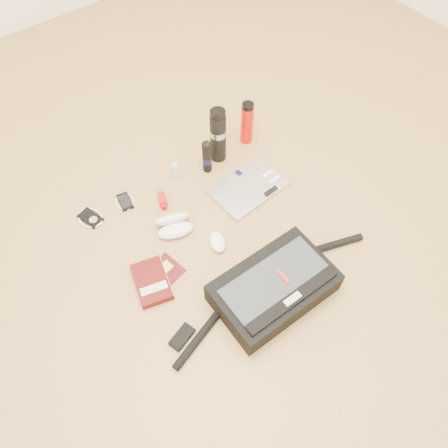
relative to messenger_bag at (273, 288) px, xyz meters
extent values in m
plane|color=#A88046|center=(0.01, 0.25, -0.06)|extent=(4.00, 4.00, 0.00)
cube|color=black|center=(0.00, 0.00, 0.00)|extent=(0.45, 0.29, 0.11)
cube|color=#2E3135|center=(0.00, -0.01, 0.06)|extent=(0.40, 0.21, 0.01)
cube|color=black|center=(0.00, -0.09, 0.06)|extent=(0.40, 0.05, 0.01)
cube|color=#C1B998|center=(0.00, -0.09, 0.06)|extent=(0.07, 0.03, 0.02)
cube|color=red|center=(0.03, -0.01, 0.06)|extent=(0.01, 0.06, 0.02)
cylinder|color=black|center=(-0.32, 0.03, -0.04)|extent=(0.27, 0.11, 0.03)
cylinder|color=black|center=(0.33, 0.01, -0.04)|extent=(0.27, 0.12, 0.03)
cube|color=black|center=(-0.37, 0.07, -0.05)|extent=(0.11, 0.08, 0.02)
cube|color=#B9B9BC|center=(0.25, 0.46, -0.05)|extent=(0.33, 0.23, 0.02)
cube|color=black|center=(0.27, 0.54, -0.04)|extent=(0.02, 0.03, 0.00)
cube|color=white|center=(0.37, 0.46, -0.03)|extent=(0.06, 0.02, 0.01)
cube|color=white|center=(0.37, 0.41, -0.03)|extent=(0.05, 0.02, 0.01)
cube|color=black|center=(0.31, 0.37, -0.03)|extent=(0.07, 0.02, 0.01)
cube|color=#470C0B|center=(-0.34, 0.32, -0.04)|extent=(0.17, 0.22, 0.03)
cube|color=beige|center=(-0.28, 0.30, -0.04)|extent=(0.05, 0.17, 0.03)
cube|color=beige|center=(-0.35, 0.28, -0.02)|extent=(0.11, 0.06, 0.00)
cube|color=#470B10|center=(-0.26, 0.34, -0.06)|extent=(0.11, 0.14, 0.00)
cube|color=#E3C04B|center=(-0.26, 0.35, -0.05)|extent=(0.05, 0.05, 0.00)
ellipsoid|color=white|center=(-0.03, 0.31, -0.04)|extent=(0.10, 0.12, 0.03)
ellipsoid|color=white|center=(-0.14, 0.46, -0.04)|extent=(0.17, 0.12, 0.04)
ellipsoid|color=white|center=(-0.12, 0.50, -0.02)|extent=(0.17, 0.13, 0.09)
ellipsoid|color=black|center=(-0.16, 0.47, -0.03)|extent=(0.05, 0.04, 0.01)
ellipsoid|color=black|center=(-0.11, 0.45, -0.03)|extent=(0.05, 0.04, 0.01)
cylinder|color=black|center=(-0.14, 0.46, -0.03)|extent=(0.02, 0.01, 0.00)
cube|color=black|center=(-0.39, 0.74, -0.05)|extent=(0.09, 0.12, 0.01)
cylinder|color=#B1B1B4|center=(-0.38, 0.72, -0.05)|extent=(0.04, 0.04, 0.00)
torus|color=white|center=(-0.39, 0.74, -0.05)|extent=(0.11, 0.11, 0.01)
cube|color=black|center=(-0.22, 0.73, -0.05)|extent=(0.07, 0.11, 0.01)
cube|color=black|center=(-0.22, 0.73, -0.05)|extent=(0.06, 0.08, 0.00)
torus|color=white|center=(-0.22, 0.73, -0.05)|extent=(0.09, 0.09, 0.01)
cube|color=#B60C14|center=(-0.09, 0.63, -0.04)|extent=(0.05, 0.07, 0.03)
cube|color=#A6060C|center=(-0.10, 0.60, -0.04)|extent=(0.03, 0.03, 0.02)
cylinder|color=#ABABAD|center=(-0.07, 0.67, -0.04)|extent=(0.04, 0.04, 0.02)
cylinder|color=#A4D1E5|center=(0.03, 0.71, -0.02)|extent=(0.03, 0.03, 0.08)
cylinder|color=white|center=(0.03, 0.71, 0.03)|extent=(0.02, 0.02, 0.02)
cylinder|color=white|center=(0.03, 0.71, 0.04)|extent=(0.01, 0.01, 0.01)
cylinder|color=black|center=(0.18, 0.66, 0.03)|extent=(0.05, 0.05, 0.17)
cylinder|color=black|center=(0.18, 0.66, 0.01)|extent=(0.05, 0.05, 0.03)
ellipsoid|color=black|center=(0.18, 0.66, 0.11)|extent=(0.05, 0.05, 0.02)
cylinder|color=black|center=(0.27, 0.69, 0.07)|extent=(0.09, 0.09, 0.26)
cylinder|color=#A2A2A5|center=(0.27, 0.69, 0.10)|extent=(0.10, 0.10, 0.03)
cylinder|color=black|center=(0.27, 0.69, 0.21)|extent=(0.09, 0.09, 0.03)
cylinder|color=red|center=(0.44, 0.70, 0.04)|extent=(0.06, 0.06, 0.20)
cylinder|color=black|center=(0.44, 0.70, 0.16)|extent=(0.06, 0.06, 0.02)
camera|label=1|loc=(-0.58, -0.45, 1.49)|focal=35.00mm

